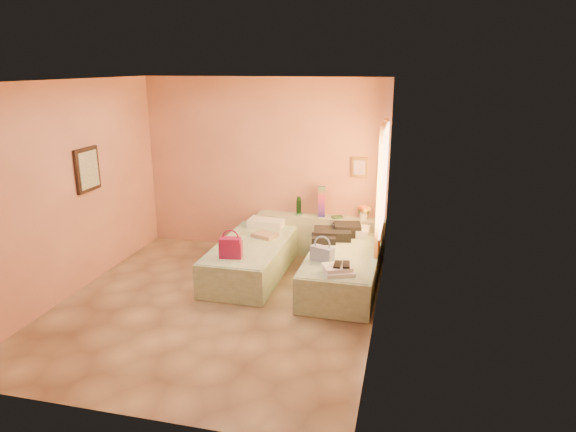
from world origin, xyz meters
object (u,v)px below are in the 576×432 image
object	(u,v)px
bed_left	(252,258)
green_book	(337,217)
blue_handbag	(322,254)
flower_vase	(364,211)
headboard_ledge	(320,235)
water_bottle	(299,206)
magenta_handbag	(231,247)
towel_stack	(338,270)
bed_right	(343,270)

from	to	relation	value
bed_left	green_book	size ratio (longest dim) A/B	11.92
blue_handbag	flower_vase	bearing A→B (deg)	97.50
headboard_ledge	water_bottle	bearing A→B (deg)	177.25
blue_handbag	magenta_handbag	bearing A→B (deg)	-151.14
green_book	water_bottle	bearing A→B (deg)	154.15
water_bottle	blue_handbag	world-z (taller)	water_bottle
blue_handbag	towel_stack	bearing A→B (deg)	-32.66
magenta_handbag	bed_right	bearing A→B (deg)	11.10
water_bottle	flower_vase	xyz separation A→B (m)	(1.04, -0.03, -0.00)
bed_right	blue_handbag	world-z (taller)	blue_handbag
magenta_handbag	headboard_ledge	bearing A→B (deg)	52.77
blue_handbag	towel_stack	size ratio (longest dim) A/B	0.87
bed_right	towel_stack	world-z (taller)	towel_stack
flower_vase	magenta_handbag	size ratio (longest dim) A/B	0.94
green_book	flower_vase	size ratio (longest dim) A/B	0.60
towel_stack	flower_vase	bearing A→B (deg)	86.40
headboard_ledge	bed_right	size ratio (longest dim) A/B	1.02
bed_right	towel_stack	xyz separation A→B (m)	(0.04, -0.75, 0.30)
headboard_ledge	blue_handbag	xyz separation A→B (m)	(0.29, -1.53, 0.27)
water_bottle	green_book	bearing A→B (deg)	-4.27
bed_left	flower_vase	xyz separation A→B (m)	(1.51, 1.04, 0.54)
green_book	flower_vase	xyz separation A→B (m)	(0.41, 0.02, 0.13)
flower_vase	blue_handbag	distance (m)	1.58
bed_left	blue_handbag	bearing A→B (deg)	-22.78
water_bottle	flower_vase	size ratio (longest dim) A/B	1.02
water_bottle	flower_vase	bearing A→B (deg)	-1.55
water_bottle	towel_stack	world-z (taller)	water_bottle
headboard_ledge	magenta_handbag	world-z (taller)	magenta_handbag
towel_stack	green_book	bearing A→B (deg)	98.78
water_bottle	magenta_handbag	size ratio (longest dim) A/B	0.96
bed_right	bed_left	bearing A→B (deg)	175.74
bed_left	towel_stack	size ratio (longest dim) A/B	5.71
flower_vase	bed_left	bearing A→B (deg)	-145.49
bed_left	blue_handbag	world-z (taller)	blue_handbag
headboard_ledge	blue_handbag	bearing A→B (deg)	-79.27
headboard_ledge	bed_left	world-z (taller)	headboard_ledge
headboard_ledge	water_bottle	xyz separation A→B (m)	(-0.36, 0.02, 0.47)
green_book	blue_handbag	bearing A→B (deg)	-110.78
bed_right	green_book	xyz separation A→B (m)	(-0.26, 1.14, 0.41)
blue_handbag	headboard_ledge	bearing A→B (deg)	122.58
headboard_ledge	blue_handbag	distance (m)	1.59
bed_right	magenta_handbag	xyz separation A→B (m)	(-1.44, -0.52, 0.39)
headboard_ledge	towel_stack	world-z (taller)	headboard_ledge
flower_vase	blue_handbag	xyz separation A→B (m)	(-0.39, -1.52, -0.19)
towel_stack	magenta_handbag	bearing A→B (deg)	171.13
bed_left	magenta_handbag	size ratio (longest dim) A/B	6.78
bed_right	blue_handbag	size ratio (longest dim) A/B	6.56
bed_right	flower_vase	size ratio (longest dim) A/B	7.19
bed_left	bed_right	distance (m)	1.36
headboard_ledge	bed_right	xyz separation A→B (m)	(0.52, -1.17, -0.08)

